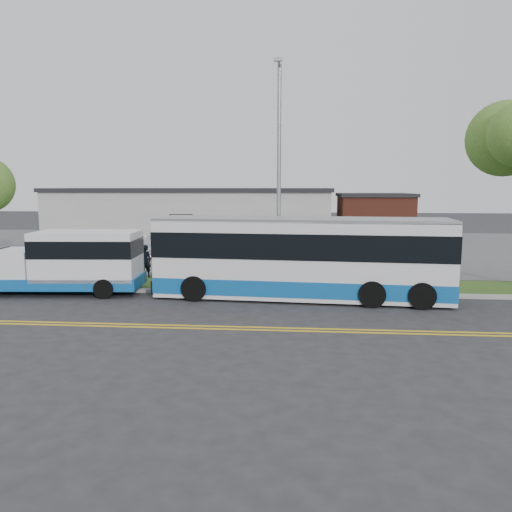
# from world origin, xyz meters

# --- Properties ---
(ground) EXTENTS (140.00, 140.00, 0.00)m
(ground) POSITION_xyz_m (0.00, 0.00, 0.00)
(ground) COLOR #28282B
(ground) RESTS_ON ground
(lane_line_north) EXTENTS (70.00, 0.12, 0.01)m
(lane_line_north) POSITION_xyz_m (0.00, -3.85, 0.01)
(lane_line_north) COLOR gold
(lane_line_north) RESTS_ON ground
(lane_line_south) EXTENTS (70.00, 0.12, 0.01)m
(lane_line_south) POSITION_xyz_m (0.00, -4.15, 0.01)
(lane_line_south) COLOR gold
(lane_line_south) RESTS_ON ground
(curb) EXTENTS (80.00, 0.30, 0.15)m
(curb) POSITION_xyz_m (0.00, 1.10, 0.07)
(curb) COLOR #9E9B93
(curb) RESTS_ON ground
(verge) EXTENTS (80.00, 3.30, 0.10)m
(verge) POSITION_xyz_m (0.00, 2.90, 0.05)
(verge) COLOR #29551C
(verge) RESTS_ON ground
(parking_lot) EXTENTS (80.00, 25.00, 0.10)m
(parking_lot) POSITION_xyz_m (0.00, 17.00, 0.05)
(parking_lot) COLOR #4C4C4F
(parking_lot) RESTS_ON ground
(commercial_building) EXTENTS (25.40, 10.40, 4.35)m
(commercial_building) POSITION_xyz_m (-6.00, 27.00, 2.18)
(commercial_building) COLOR #9E9E99
(commercial_building) RESTS_ON ground
(brick_wing) EXTENTS (6.30, 7.30, 3.90)m
(brick_wing) POSITION_xyz_m (10.50, 26.00, 1.96)
(brick_wing) COLOR brown
(brick_wing) RESTS_ON ground
(streetlight_near) EXTENTS (0.35, 1.53, 9.50)m
(streetlight_near) POSITION_xyz_m (3.00, 2.73, 5.23)
(streetlight_near) COLOR gray
(streetlight_near) RESTS_ON verge
(shuttle_bus) EXTENTS (6.96, 2.73, 2.61)m
(shuttle_bus) POSITION_xyz_m (-5.54, 0.65, 1.39)
(shuttle_bus) COLOR #0E539B
(shuttle_bus) RESTS_ON ground
(transit_bus) EXTENTS (11.77, 3.48, 3.22)m
(transit_bus) POSITION_xyz_m (3.99, 0.60, 1.63)
(transit_bus) COLOR silver
(transit_bus) RESTS_ON ground
(pedestrian) EXTENTS (0.70, 0.63, 1.59)m
(pedestrian) POSITION_xyz_m (-3.48, 4.00, 0.90)
(pedestrian) COLOR black
(pedestrian) RESTS_ON verge
(parked_car_a) EXTENTS (2.24, 4.39, 1.38)m
(parked_car_a) POSITION_xyz_m (-6.19, 11.41, 0.79)
(parked_car_a) COLOR #B2B4B9
(parked_car_a) RESTS_ON parking_lot
(parked_car_b) EXTENTS (2.45, 4.47, 1.23)m
(parked_car_b) POSITION_xyz_m (-5.10, 11.86, 0.71)
(parked_car_b) COLOR white
(parked_car_b) RESTS_ON parking_lot
(grocery_bag_left) EXTENTS (0.32, 0.32, 0.32)m
(grocery_bag_left) POSITION_xyz_m (-3.78, 3.75, 0.26)
(grocery_bag_left) COLOR white
(grocery_bag_left) RESTS_ON verge
(grocery_bag_right) EXTENTS (0.32, 0.32, 0.32)m
(grocery_bag_right) POSITION_xyz_m (-3.18, 4.25, 0.26)
(grocery_bag_right) COLOR white
(grocery_bag_right) RESTS_ON verge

